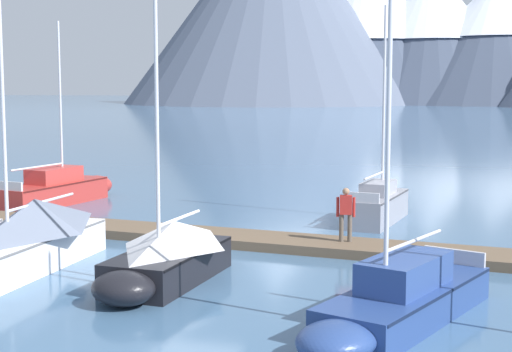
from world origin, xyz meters
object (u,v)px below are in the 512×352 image
object	(u,v)px
sailboat_mid_dock_port	(23,239)
person_on_dock	(346,211)
sailboat_mid_dock_starboard	(166,255)
sailboat_nearest_berth	(60,189)
sailboat_far_berth	(380,204)
sailboat_outer_slip	(397,300)

from	to	relation	value
sailboat_mid_dock_port	person_on_dock	world-z (taller)	sailboat_mid_dock_port
sailboat_mid_dock_port	sailboat_mid_dock_starboard	size ratio (longest dim) A/B	0.87
sailboat_nearest_berth	person_on_dock	bearing A→B (deg)	-23.03
sailboat_far_berth	sailboat_nearest_berth	bearing A→B (deg)	179.52
sailboat_nearest_berth	person_on_dock	size ratio (longest dim) A/B	4.68
sailboat_nearest_berth	sailboat_outer_slip	size ratio (longest dim) A/B	0.90
sailboat_nearest_berth	sailboat_outer_slip	world-z (taller)	sailboat_outer_slip
sailboat_mid_dock_port	sailboat_far_berth	xyz separation A→B (m)	(8.21, 11.10, -0.24)
sailboat_nearest_berth	sailboat_far_berth	xyz separation A→B (m)	(14.08, -0.12, 0.02)
sailboat_nearest_berth	sailboat_mid_dock_starboard	bearing A→B (deg)	-47.75
sailboat_mid_dock_starboard	sailboat_outer_slip	distance (m)	6.49
sailboat_mid_dock_starboard	sailboat_nearest_berth	bearing A→B (deg)	132.25
sailboat_nearest_berth	sailboat_mid_dock_port	size ratio (longest dim) A/B	1.07
person_on_dock	sailboat_far_berth	bearing A→B (deg)	88.30
sailboat_far_berth	sailboat_mid_dock_port	bearing A→B (deg)	-126.49
sailboat_nearest_berth	person_on_dock	world-z (taller)	sailboat_nearest_berth
sailboat_mid_dock_port	person_on_dock	bearing A→B (deg)	33.45
person_on_dock	sailboat_outer_slip	bearing A→B (deg)	-70.29
person_on_dock	sailboat_mid_dock_starboard	bearing A→B (deg)	-124.56
sailboat_far_berth	sailboat_outer_slip	world-z (taller)	sailboat_outer_slip
sailboat_mid_dock_starboard	sailboat_mid_dock_port	bearing A→B (deg)	179.55
sailboat_nearest_berth	sailboat_far_berth	distance (m)	14.08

